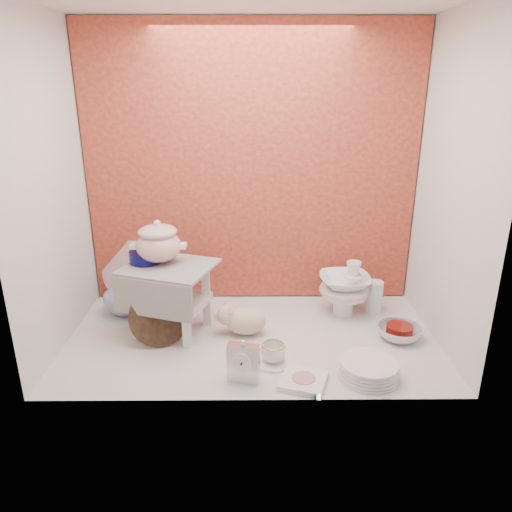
{
  "coord_description": "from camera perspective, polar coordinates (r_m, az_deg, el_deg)",
  "views": [
    {
      "loc": [
        0.0,
        -2.09,
        1.18
      ],
      "look_at": [
        0.02,
        0.02,
        0.42
      ],
      "focal_mm": 33.53,
      "sensor_mm": 36.0,
      "label": 1
    }
  ],
  "objects": [
    {
      "name": "plush_pig",
      "position": [
        2.39,
        -1.22,
        -7.7
      ],
      "size": [
        0.3,
        0.25,
        0.15
      ],
      "primitive_type": "ellipsoid",
      "rotation": [
        0.0,
        0.0,
        -0.36
      ],
      "color": "#CFAA92",
      "rests_on": "ground"
    },
    {
      "name": "lattice_dish",
      "position": [
        2.07,
        5.68,
        -14.59
      ],
      "size": [
        0.23,
        0.23,
        0.03
      ],
      "primitive_type": "cube",
      "rotation": [
        0.0,
        0.0,
        -0.33
      ],
      "color": "white",
      "rests_on": "ground"
    },
    {
      "name": "mantel_clock",
      "position": [
        2.03,
        -1.52,
        -12.44
      ],
      "size": [
        0.14,
        0.07,
        0.19
      ],
      "primitive_type": "cube",
      "rotation": [
        0.0,
        0.0,
        -0.22
      ],
      "color": "silver",
      "rests_on": "ground"
    },
    {
      "name": "floral_platter",
      "position": [
        2.8,
        -14.74,
        -1.83
      ],
      "size": [
        0.38,
        0.21,
        0.35
      ],
      "primitive_type": null,
      "rotation": [
        0.0,
        0.0,
        -0.29
      ],
      "color": "white",
      "rests_on": "ground"
    },
    {
      "name": "gold_rim_teacup",
      "position": [
        2.17,
        2.07,
        -11.41
      ],
      "size": [
        0.11,
        0.11,
        0.09
      ],
      "primitive_type": "imported",
      "rotation": [
        0.0,
        0.0,
        0.02
      ],
      "color": "white",
      "rests_on": "teacup_saucer"
    },
    {
      "name": "crystal_bowl",
      "position": [
        2.47,
        16.7,
        -8.75
      ],
      "size": [
        0.22,
        0.22,
        0.07
      ],
      "primitive_type": "imported",
      "rotation": [
        0.0,
        0.0,
        0.03
      ],
      "color": "silver",
      "rests_on": "ground"
    },
    {
      "name": "porcelain_tower",
      "position": [
        2.6,
        10.5,
        -3.77
      ],
      "size": [
        0.3,
        0.3,
        0.31
      ],
      "primitive_type": null,
      "rotation": [
        0.0,
        0.0,
        0.12
      ],
      "color": "white",
      "rests_on": "ground"
    },
    {
      "name": "soup_tureen",
      "position": [
        2.36,
        -11.58,
        1.71
      ],
      "size": [
        0.32,
        0.32,
        0.22
      ],
      "primitive_type": null,
      "rotation": [
        0.0,
        0.0,
        0.26
      ],
      "color": "white",
      "rests_on": "step_stool"
    },
    {
      "name": "ground",
      "position": [
        2.4,
        -0.48,
        -9.65
      ],
      "size": [
        1.8,
        1.8,
        0.0
      ],
      "primitive_type": "plane",
      "color": "silver",
      "rests_on": "ground"
    },
    {
      "name": "dinner_plate_stack",
      "position": [
        2.14,
        13.29,
        -13.0
      ],
      "size": [
        0.32,
        0.32,
        0.07
      ],
      "primitive_type": "cylinder",
      "rotation": [
        0.0,
        0.0,
        0.25
      ],
      "color": "white",
      "rests_on": "ground"
    },
    {
      "name": "clear_glass_vase",
      "position": [
        2.69,
        13.92,
        -4.74
      ],
      "size": [
        0.1,
        0.1,
        0.18
      ],
      "primitive_type": "cylinder",
      "rotation": [
        0.0,
        0.0,
        0.18
      ],
      "color": "silver",
      "rests_on": "ground"
    },
    {
      "name": "teacup_saucer",
      "position": [
        2.2,
        2.05,
        -12.51
      ],
      "size": [
        0.18,
        0.18,
        0.01
      ],
      "primitive_type": "cylinder",
      "rotation": [
        0.0,
        0.0,
        -0.07
      ],
      "color": "white",
      "rests_on": "ground"
    },
    {
      "name": "blue_white_vase",
      "position": [
        2.69,
        -15.43,
        -4.23
      ],
      "size": [
        0.3,
        0.3,
        0.24
      ],
      "primitive_type": "imported",
      "rotation": [
        0.0,
        0.0,
        -0.42
      ],
      "color": "white",
      "rests_on": "ground"
    },
    {
      "name": "step_stool",
      "position": [
        2.41,
        -10.11,
        -5.06
      ],
      "size": [
        0.5,
        0.47,
        0.35
      ],
      "primitive_type": null,
      "rotation": [
        0.0,
        0.0,
        -0.33
      ],
      "color": "silver",
      "rests_on": "ground"
    },
    {
      "name": "niche_shell",
      "position": [
        2.28,
        -0.55,
        13.53
      ],
      "size": [
        1.86,
        1.03,
        1.53
      ],
      "color": "#C65431",
      "rests_on": "ground"
    },
    {
      "name": "lacquer_tray",
      "position": [
        2.33,
        -11.46,
        -7.15
      ],
      "size": [
        0.31,
        0.2,
        0.27
      ],
      "primitive_type": null,
      "rotation": [
        0.0,
        0.0,
        0.32
      ],
      "color": "black",
      "rests_on": "ground"
    },
    {
      "name": "cobalt_bowl",
      "position": [
        2.41,
        -13.06,
        -0.06
      ],
      "size": [
        0.18,
        0.18,
        0.06
      ],
      "primitive_type": "cylinder",
      "rotation": [
        0.0,
        0.0,
        -0.19
      ],
      "color": "#090945",
      "rests_on": "step_stool"
    }
  ]
}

